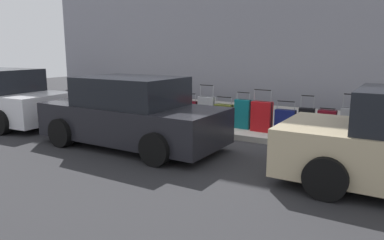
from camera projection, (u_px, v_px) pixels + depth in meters
ground_plane at (210, 137)px, 8.90m from camera, size 40.00×40.00×0.00m
sidewalk_curb at (248, 118)px, 11.00m from camera, size 18.00×5.00×0.14m
suitcase_olive_0 at (374, 125)px, 7.72m from camera, size 0.38×0.22×0.99m
suitcase_silver_1 at (350, 125)px, 7.85m from camera, size 0.41×0.23×1.07m
suitcase_maroon_2 at (327, 124)px, 8.10m from camera, size 0.40×0.26×0.71m
suitcase_black_3 at (306, 122)px, 8.34m from camera, size 0.36×0.21×0.97m
suitcase_navy_4 at (285, 122)px, 8.60m from camera, size 0.49×0.22×0.80m
suitcase_red_5 at (262, 116)px, 8.83m from camera, size 0.51×0.26×1.05m
suitcase_teal_6 at (243, 114)px, 9.17m from camera, size 0.42×0.21×0.95m
suitcase_olive_7 at (224, 115)px, 9.43m from camera, size 0.48×0.25×0.80m
suitcase_silver_8 at (206, 110)px, 9.73m from camera, size 0.47×0.20×1.08m
suitcase_maroon_9 at (189, 111)px, 10.02m from camera, size 0.50×0.24×0.82m
suitcase_black_10 at (171, 111)px, 10.26m from camera, size 0.47×0.22×0.82m
suitcase_navy_11 at (154, 110)px, 10.50m from camera, size 0.50×0.26×0.84m
fire_hydrant at (136, 103)px, 10.87m from camera, size 0.39×0.21×0.75m
bollard_post at (114, 103)px, 11.13m from camera, size 0.14×0.14×0.76m
parked_car_charcoal_1 at (132, 114)px, 7.93m from camera, size 4.24×2.02×1.55m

